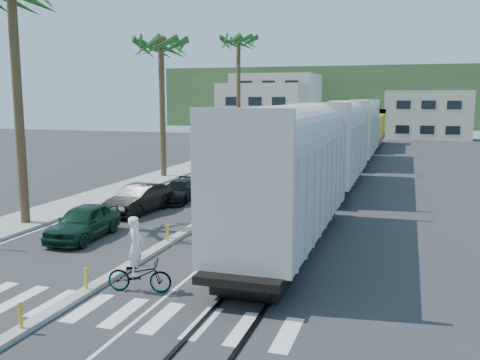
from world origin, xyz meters
name	(u,v)px	position (x,y,z in m)	size (l,w,h in m)	color
ground	(104,283)	(0.00, 0.00, 0.00)	(140.00, 140.00, 0.00)	#28282B
sidewalk	(177,171)	(-8.50, 25.00, 0.07)	(3.00, 90.00, 0.15)	gray
rails	(348,174)	(5.00, 28.00, 0.03)	(1.56, 100.00, 0.06)	black
median	(261,186)	(0.00, 19.96, 0.09)	(0.45, 60.00, 0.85)	gray
crosswalk	(68,305)	(0.00, -2.00, 0.01)	(14.00, 2.20, 0.01)	silver
lane_markings	(252,176)	(-2.15, 25.00, 0.00)	(9.42, 90.00, 0.01)	silver
freight_train	(347,139)	(5.00, 26.50, 2.91)	(3.00, 60.94, 5.85)	#B3B0A4
palm_trees	(167,34)	(-8.10, 22.70, 10.81)	(3.50, 37.20, 13.75)	brown
buildings	(307,108)	(-6.41, 71.66, 4.36)	(38.00, 27.00, 10.00)	beige
hillside	(362,97)	(0.00, 100.00, 6.00)	(80.00, 20.00, 12.00)	#385628
car_lead	(84,222)	(-3.87, 4.71, 0.75)	(2.04, 4.49, 1.49)	black
car_second	(140,199)	(-4.06, 10.17, 0.76)	(2.03, 4.74, 1.52)	black
car_third	(179,191)	(-3.32, 13.70, 0.62)	(1.96, 4.36, 1.24)	black
car_rear	(220,176)	(-2.90, 19.79, 0.64)	(2.57, 4.81, 1.28)	#B5B8BA
cyclist	(139,268)	(1.49, -0.31, 0.77)	(1.46, 2.33, 2.44)	#9EA0A5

